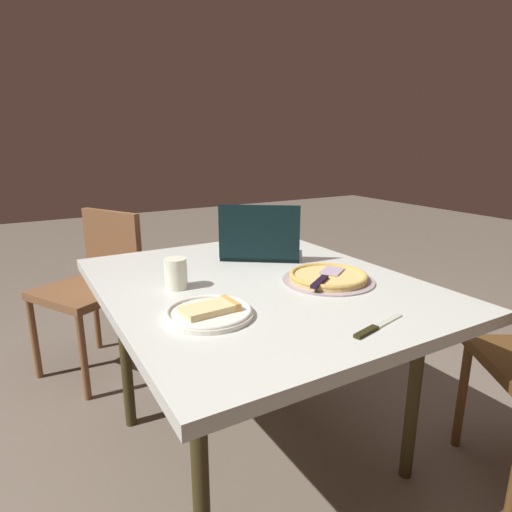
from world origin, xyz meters
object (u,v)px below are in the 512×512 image
chair_far (96,280)px  table_knife (375,328)px  dining_table (257,295)px  drink_cup (176,273)px  laptop (261,246)px  pizza_plate (209,312)px  pizza_tray (328,277)px

chair_far → table_knife: bearing=-162.6°
dining_table → drink_cup: bearing=75.5°
drink_cup → table_knife: bearing=-149.0°
dining_table → laptop: 0.33m
drink_cup → chair_far: chair_far is taller
laptop → pizza_plate: (-0.47, 0.45, -0.04)m
laptop → pizza_tray: bearing=-172.5°
pizza_tray → table_knife: pizza_tray is taller
dining_table → drink_cup: (0.07, 0.28, 0.11)m
dining_table → chair_far: 1.08m
pizza_tray → table_knife: 0.41m
pizza_plate → table_knife: pizza_plate is taller
pizza_tray → table_knife: bearing=158.4°
table_knife → chair_far: bearing=17.4°
pizza_plate → pizza_tray: bearing=-81.1°
table_knife → chair_far: chair_far is taller
dining_table → laptop: laptop is taller
dining_table → pizza_plate: (-0.21, 0.28, 0.07)m
dining_table → drink_cup: size_ratio=11.91×
laptop → pizza_plate: bearing=136.3°
laptop → table_knife: size_ratio=1.84×
chair_far → drink_cup: bearing=-172.5°
pizza_plate → dining_table: bearing=-53.3°
pizza_tray → drink_cup: drink_cup is taller
pizza_tray → chair_far: bearing=29.0°
laptop → dining_table: bearing=147.1°
laptop → drink_cup: 0.49m
dining_table → pizza_plate: 0.36m
pizza_tray → chair_far: (1.12, 0.62, -0.23)m
dining_table → pizza_plate: bearing=126.7°
laptop → chair_far: bearing=38.1°
dining_table → drink_cup: drink_cup is taller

